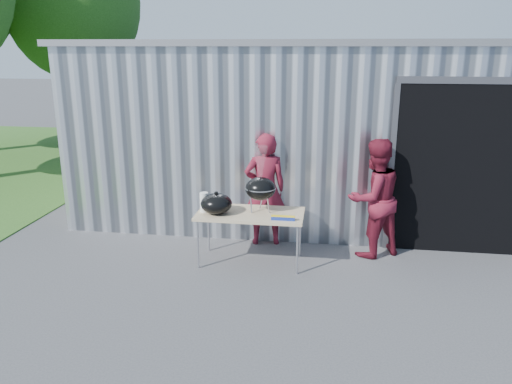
% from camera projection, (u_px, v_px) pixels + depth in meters
% --- Properties ---
extents(ground, '(80.00, 80.00, 0.00)m').
position_uv_depth(ground, '(234.00, 289.00, 6.42)').
color(ground, '#424245').
extents(building, '(8.20, 6.20, 3.10)m').
position_uv_depth(building, '(319.00, 121.00, 10.21)').
color(building, silver).
rests_on(building, ground).
extents(tree_far, '(3.92, 3.92, 6.50)m').
position_uv_depth(tree_far, '(73.00, 3.00, 14.68)').
color(tree_far, '#442D19').
rests_on(tree_far, ground).
extents(folding_table, '(1.50, 0.75, 0.75)m').
position_uv_depth(folding_table, '(250.00, 215.00, 7.03)').
color(folding_table, tan).
rests_on(folding_table, ground).
extents(kettle_grill, '(0.44, 0.44, 0.94)m').
position_uv_depth(kettle_grill, '(260.00, 183.00, 6.95)').
color(kettle_grill, black).
rests_on(kettle_grill, folding_table).
extents(grill_lid, '(0.44, 0.44, 0.32)m').
position_uv_depth(grill_lid, '(216.00, 204.00, 6.95)').
color(grill_lid, black).
rests_on(grill_lid, folding_table).
extents(paper_towels, '(0.12, 0.12, 0.28)m').
position_uv_depth(paper_towels, '(204.00, 202.00, 7.02)').
color(paper_towels, white).
rests_on(paper_towels, folding_table).
extents(white_tub, '(0.20, 0.15, 0.10)m').
position_uv_depth(white_tub, '(215.00, 203.00, 7.28)').
color(white_tub, white).
rests_on(white_tub, folding_table).
extents(foil_box, '(0.32, 0.05, 0.06)m').
position_uv_depth(foil_box, '(283.00, 218.00, 6.70)').
color(foil_box, navy).
rests_on(foil_box, folding_table).
extents(person_cook, '(0.71, 0.53, 1.76)m').
position_uv_depth(person_cook, '(265.00, 189.00, 7.69)').
color(person_cook, maroon).
rests_on(person_cook, ground).
extents(person_bystander, '(1.08, 1.02, 1.75)m').
position_uv_depth(person_bystander, '(374.00, 198.00, 7.24)').
color(person_bystander, maroon).
rests_on(person_bystander, ground).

